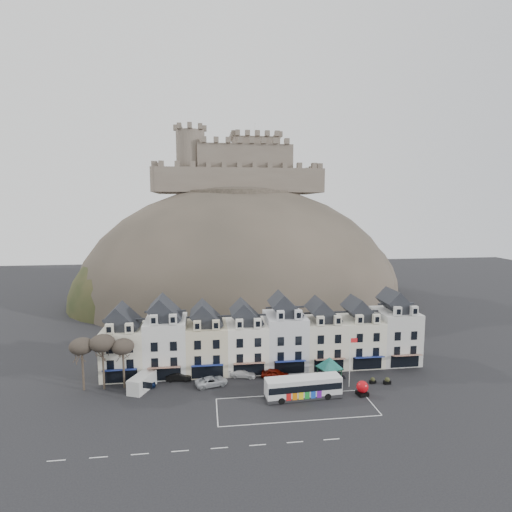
{
  "coord_description": "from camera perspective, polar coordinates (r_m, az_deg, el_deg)",
  "views": [
    {
      "loc": [
        -10.34,
        -50.45,
        27.93
      ],
      "look_at": [
        -0.67,
        24.0,
        18.57
      ],
      "focal_mm": 28.0,
      "sensor_mm": 36.0,
      "label": 1
    }
  ],
  "objects": [
    {
      "name": "tree_left_far",
      "position": [
        67.12,
        -23.65,
        -11.77
      ],
      "size": [
        3.61,
        3.61,
        8.24
      ],
      "color": "#382C23",
      "rests_on": "ground"
    },
    {
      "name": "ground",
      "position": [
        58.58,
        3.95,
        -21.39
      ],
      "size": [
        300.0,
        300.0,
        0.0
      ],
      "primitive_type": "plane",
      "color": "black",
      "rests_on": "ground"
    },
    {
      "name": "car_charcoal",
      "position": [
        68.93,
        10.85,
        -16.33
      ],
      "size": [
        4.02,
        1.47,
        1.32
      ],
      "primitive_type": "imported",
      "rotation": [
        0.0,
        0.0,
        1.59
      ],
      "color": "black",
      "rests_on": "ground"
    },
    {
      "name": "bus_shelter",
      "position": [
        66.74,
        10.46,
        -14.78
      ],
      "size": [
        6.06,
        6.06,
        4.11
      ],
      "rotation": [
        0.0,
        0.0,
        0.36
      ],
      "color": "black",
      "rests_on": "ground"
    },
    {
      "name": "car_silver",
      "position": [
        65.84,
        -6.39,
        -17.36
      ],
      "size": [
        5.5,
        3.68,
        1.42
      ],
      "primitive_type": "imported",
      "rotation": [
        0.0,
        0.0,
        1.85
      ],
      "color": "silver",
      "rests_on": "ground"
    },
    {
      "name": "red_buoy",
      "position": [
        64.36,
        14.95,
        -17.76
      ],
      "size": [
        1.78,
        1.78,
        2.2
      ],
      "rotation": [
        0.0,
        0.0,
        0.18
      ],
      "color": "black",
      "rests_on": "ground"
    },
    {
      "name": "white_van",
      "position": [
        66.39,
        -15.97,
        -16.97
      ],
      "size": [
        4.02,
        5.49,
        2.3
      ],
      "rotation": [
        0.0,
        0.0,
        -0.41
      ],
      "color": "silver",
      "rests_on": "ground"
    },
    {
      "name": "car_maroon",
      "position": [
        67.91,
        2.78,
        -16.47
      ],
      "size": [
        4.9,
        3.29,
        1.55
      ],
      "primitive_type": "imported",
      "rotation": [
        0.0,
        0.0,
        1.22
      ],
      "color": "#620E05",
      "rests_on": "ground"
    },
    {
      "name": "planter_west",
      "position": [
        68.84,
        16.34,
        -16.7
      ],
      "size": [
        1.09,
        0.73,
        1.0
      ],
      "rotation": [
        0.0,
        0.0,
        0.26
      ],
      "color": "black",
      "rests_on": "ground"
    },
    {
      "name": "flagpole",
      "position": [
        65.25,
        13.34,
        -14.04
      ],
      "size": [
        1.17,
        0.12,
        8.07
      ],
      "rotation": [
        0.0,
        0.0,
        -0.01
      ],
      "color": "silver",
      "rests_on": "ground"
    },
    {
      "name": "bus",
      "position": [
        61.77,
        6.76,
        -18.03
      ],
      "size": [
        11.35,
        3.34,
        3.16
      ],
      "rotation": [
        0.0,
        0.0,
        0.07
      ],
      "color": "#262628",
      "rests_on": "ground"
    },
    {
      "name": "car_navy",
      "position": [
        67.03,
        -15.74,
        -17.22
      ],
      "size": [
        3.8,
        2.08,
        1.23
      ],
      "primitive_type": "imported",
      "rotation": [
        0.0,
        0.0,
        1.75
      ],
      "color": "#0E1E48",
      "rests_on": "ground"
    },
    {
      "name": "car_black",
      "position": [
        68.29,
        -10.98,
        -16.57
      ],
      "size": [
        4.09,
        1.65,
        1.32
      ],
      "primitive_type": "imported",
      "rotation": [
        0.0,
        0.0,
        1.51
      ],
      "color": "black",
      "rests_on": "ground"
    },
    {
      "name": "castle",
      "position": [
        127.43,
        -2.55,
        12.62
      ],
      "size": [
        50.2,
        22.2,
        22.0
      ],
      "color": "#665A4E",
      "rests_on": "ground"
    },
    {
      "name": "castle_hill",
      "position": [
        123.14,
        -1.82,
        -5.96
      ],
      "size": [
        100.0,
        76.0,
        68.0
      ],
      "color": "#353229",
      "rests_on": "ground"
    },
    {
      "name": "planter_east",
      "position": [
        69.24,
        18.24,
        -16.57
      ],
      "size": [
        1.11,
        0.77,
        1.11
      ],
      "rotation": [
        0.0,
        0.0,
        -0.01
      ],
      "color": "black",
      "rests_on": "ground"
    },
    {
      "name": "coach_bay_markings",
      "position": [
        60.04,
        5.7,
        -20.65
      ],
      "size": [
        22.0,
        7.5,
        0.01
      ],
      "primitive_type": "cube",
      "color": "silver",
      "rests_on": "ground"
    },
    {
      "name": "tree_left_mid",
      "position": [
        66.24,
        -21.12,
        -11.59
      ],
      "size": [
        3.78,
        3.78,
        8.64
      ],
      "color": "#382C23",
      "rests_on": "ground"
    },
    {
      "name": "townhouse_terrace",
      "position": [
        70.94,
        1.52,
        -11.5
      ],
      "size": [
        54.4,
        9.35,
        11.8
      ],
      "color": "silver",
      "rests_on": "ground"
    },
    {
      "name": "car_white",
      "position": [
        68.41,
        -1.88,
        -16.42
      ],
      "size": [
        4.62,
        2.82,
        1.25
      ],
      "primitive_type": "imported",
      "rotation": [
        0.0,
        0.0,
        1.31
      ],
      "color": "white",
      "rests_on": "ground"
    },
    {
      "name": "tree_left_near",
      "position": [
        65.81,
        -18.5,
        -12.23
      ],
      "size": [
        3.43,
        3.43,
        7.84
      ],
      "color": "#382C23",
      "rests_on": "ground"
    }
  ]
}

